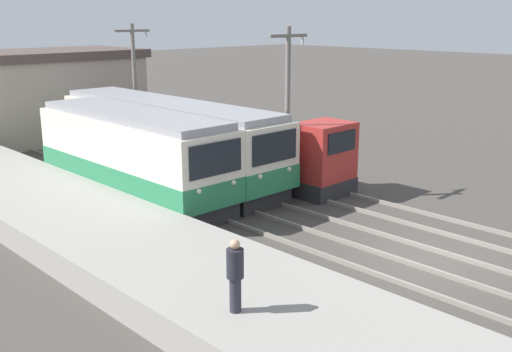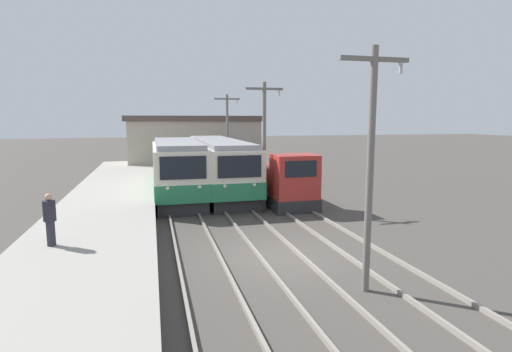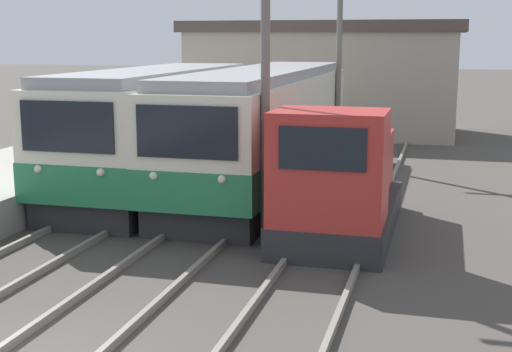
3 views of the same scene
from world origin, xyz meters
TOP-DOWN VIEW (x-y plane):
  - commuter_train_left at (-2.60, 11.57)m, footprint 2.84×10.19m
  - commuter_train_center at (0.20, 13.20)m, footprint 2.84×13.51m
  - shunting_locomotive at (3.20, 8.23)m, footprint 2.40×5.60m
  - catenary_mast_mid at (1.71, 7.29)m, footprint 2.00×0.20m
  - catenary_mast_far at (1.71, 17.90)m, footprint 2.00×0.20m
  - station_building at (-0.13, 26.00)m, footprint 12.60×6.30m

SIDE VIEW (x-z plane):
  - shunting_locomotive at x=3.20m, z-range -0.29..2.71m
  - commuter_train_center at x=0.20m, z-range -0.12..3.40m
  - commuter_train_left at x=-2.60m, z-range -0.12..3.43m
  - station_building at x=-0.13m, z-range 0.02..5.19m
  - catenary_mast_mid at x=1.71m, z-range 0.32..7.07m
  - catenary_mast_far at x=1.71m, z-range 0.32..7.07m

